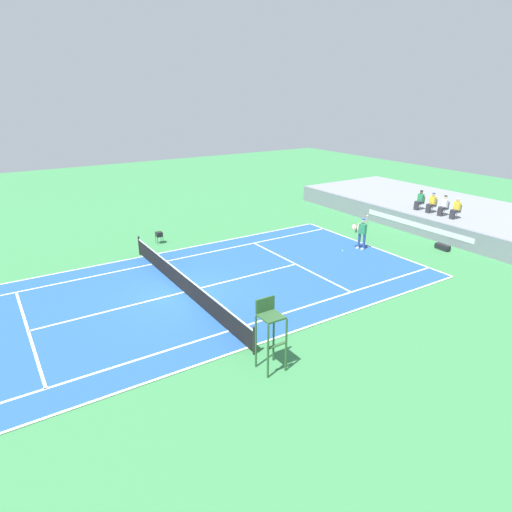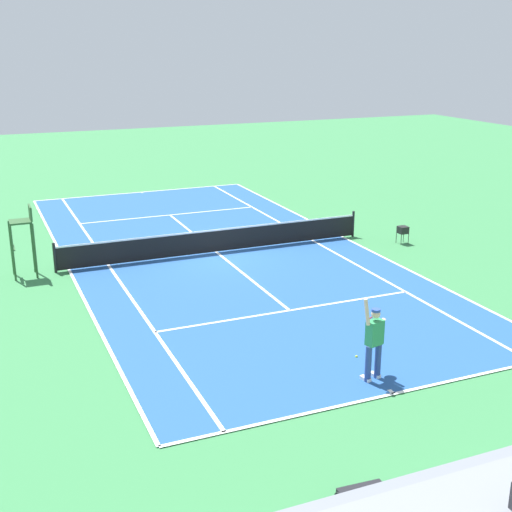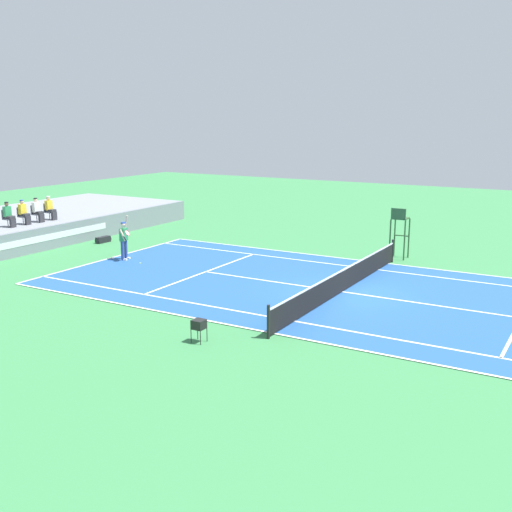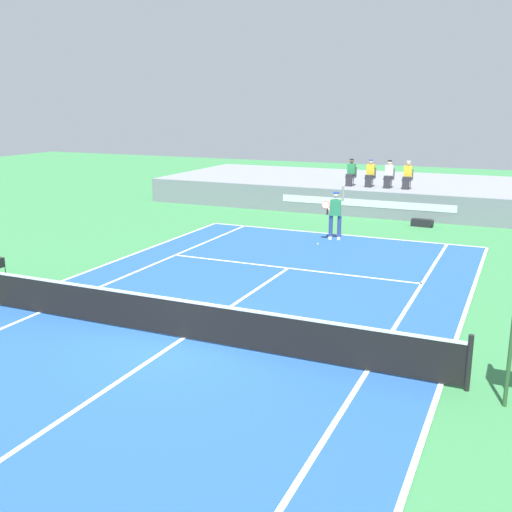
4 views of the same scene
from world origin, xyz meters
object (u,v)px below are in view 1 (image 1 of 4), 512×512
(tennis_player, at_px, (362,233))
(ball_hopper, at_px, (159,234))
(spectator_seated_3, at_px, (456,209))
(spectator_seated_2, at_px, (444,206))
(equipment_bag, at_px, (443,247))
(umpire_chair, at_px, (270,326))
(spectator_seated_1, at_px, (432,203))
(tennis_ball, at_px, (342,251))
(spectator_seated_0, at_px, (420,200))

(tennis_player, relative_size, ball_hopper, 2.98)
(spectator_seated_3, bearing_deg, spectator_seated_2, 180.00)
(spectator_seated_2, bearing_deg, equipment_bag, -51.54)
(umpire_chair, height_order, ball_hopper, umpire_chair)
(spectator_seated_1, xyz_separation_m, umpire_chair, (7.09, -17.52, -0.26))
(spectator_seated_2, relative_size, tennis_ball, 18.60)
(spectator_seated_3, xyz_separation_m, umpire_chair, (5.36, -17.52, -0.26))
(equipment_bag, bearing_deg, ball_hopper, -126.79)
(spectator_seated_2, height_order, spectator_seated_3, same)
(spectator_seated_0, bearing_deg, tennis_ball, -82.94)
(spectator_seated_2, relative_size, equipment_bag, 1.38)
(spectator_seated_3, bearing_deg, tennis_ball, -102.72)
(equipment_bag, bearing_deg, spectator_seated_1, 138.62)
(spectator_seated_2, height_order, ball_hopper, spectator_seated_2)
(spectator_seated_0, height_order, ball_hopper, spectator_seated_0)
(tennis_player, relative_size, equipment_bag, 2.27)
(tennis_ball, bearing_deg, tennis_player, 76.82)
(spectator_seated_0, height_order, equipment_bag, spectator_seated_0)
(spectator_seated_1, xyz_separation_m, spectator_seated_3, (1.73, 0.00, 0.00))
(umpire_chair, distance_m, equipment_bag, 15.58)
(tennis_ball, height_order, equipment_bag, equipment_bag)
(spectator_seated_2, xyz_separation_m, ball_hopper, (-7.90, -15.87, -1.24))
(tennis_ball, bearing_deg, ball_hopper, -130.43)
(spectator_seated_0, xyz_separation_m, tennis_player, (1.22, -6.45, -0.82))
(spectator_seated_0, relative_size, tennis_player, 0.61)
(spectator_seated_0, height_order, spectator_seated_3, same)
(tennis_ball, xyz_separation_m, equipment_bag, (2.91, 5.04, 0.13))
(equipment_bag, bearing_deg, tennis_ball, -120.01)
(spectator_seated_3, distance_m, tennis_player, 6.66)
(tennis_ball, xyz_separation_m, ball_hopper, (-7.03, -8.26, 0.54))
(spectator_seated_2, xyz_separation_m, tennis_ball, (-0.86, -7.62, -1.78))
(tennis_player, bearing_deg, tennis_ball, -103.18)
(spectator_seated_0, bearing_deg, umpire_chair, -65.41)
(spectator_seated_0, relative_size, equipment_bag, 1.38)
(spectator_seated_0, relative_size, spectator_seated_3, 1.00)
(spectator_seated_0, height_order, tennis_ball, spectator_seated_0)
(ball_hopper, bearing_deg, spectator_seated_2, 63.55)
(spectator_seated_2, bearing_deg, spectator_seated_0, 180.00)
(tennis_ball, height_order, umpire_chair, umpire_chair)
(spectator_seated_0, xyz_separation_m, tennis_ball, (0.94, -7.62, -1.78))
(spectator_seated_1, distance_m, tennis_player, 6.51)
(spectator_seated_0, relative_size, tennis_ball, 18.60)
(tennis_player, height_order, tennis_ball, tennis_player)
(tennis_player, xyz_separation_m, equipment_bag, (2.64, 3.87, -0.83))
(spectator_seated_0, distance_m, spectator_seated_3, 2.66)
(umpire_chair, bearing_deg, spectator_seated_2, 109.52)
(spectator_seated_1, xyz_separation_m, spectator_seated_2, (0.88, 0.00, 0.00))
(spectator_seated_0, relative_size, spectator_seated_1, 1.00)
(spectator_seated_3, relative_size, tennis_player, 0.61)
(umpire_chair, distance_m, ball_hopper, 14.24)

